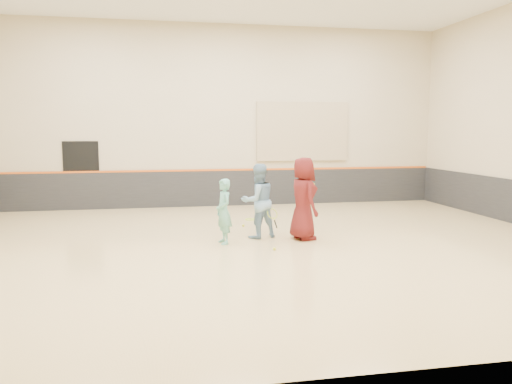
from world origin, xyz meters
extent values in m
cube|color=tan|center=(0.00, 0.00, -0.10)|extent=(15.00, 12.00, 0.20)
cube|color=#C9B692|center=(0.00, 6.01, 3.00)|extent=(15.00, 0.02, 6.00)
cube|color=#C9B692|center=(0.00, -6.01, 3.00)|extent=(15.00, 0.02, 6.00)
cube|color=#232326|center=(0.00, 5.97, 0.60)|extent=(14.90, 0.04, 1.20)
cube|color=#D85914|center=(0.00, 5.96, 1.22)|extent=(14.90, 0.03, 0.06)
cube|color=tan|center=(2.80, 5.95, 2.50)|extent=(3.20, 0.08, 2.00)
cube|color=black|center=(-4.50, 5.98, 1.10)|extent=(1.10, 0.05, 2.20)
imported|color=#6CBCA7|center=(-0.63, 0.35, 0.74)|extent=(0.45, 0.60, 1.47)
imported|color=#7BA2BE|center=(0.25, 0.80, 0.88)|extent=(1.02, 0.90, 1.76)
imported|color=#591515|center=(1.26, 0.46, 0.96)|extent=(0.76, 1.03, 1.93)
sphere|color=yellow|center=(0.35, -0.52, 0.03)|extent=(0.07, 0.07, 0.07)
sphere|color=#C5D431|center=(1.48, 0.41, 1.30)|extent=(0.07, 0.07, 0.07)
sphere|color=yellow|center=(0.12, 2.20, 0.03)|extent=(0.07, 0.07, 0.07)
camera|label=1|loc=(-1.97, -10.65, 2.55)|focal=35.00mm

